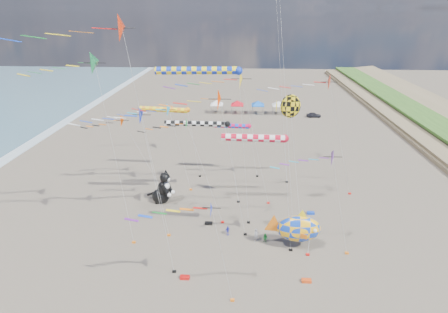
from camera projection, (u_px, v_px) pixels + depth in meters
name	position (u px, v px, depth m)	size (l,w,h in m)	color
ground	(233.00, 303.00, 30.71)	(260.00, 260.00, 0.00)	brown
delta_kite_1	(82.00, 67.00, 31.26)	(9.25, 2.30, 20.54)	#197B40
delta_kite_2	(127.00, 119.00, 34.58)	(9.74, 2.08, 15.20)	#0F25B4
delta_kite_3	(157.00, 112.00, 45.55)	(10.76, 2.03, 12.81)	#26A3DF
delta_kite_4	(120.00, 124.00, 44.65)	(10.00, 1.86, 11.48)	#F35306
delta_kite_5	(99.00, 32.00, 25.82)	(13.91, 2.32, 23.79)	red
delta_kite_6	(245.00, 80.00, 40.22)	(11.60, 2.62, 17.87)	yellow
delta_kite_8	(328.00, 155.00, 32.67)	(7.90, 1.88, 12.49)	#6925A5
delta_kite_9	(187.00, 208.00, 27.47)	(8.71, 1.60, 10.67)	#1C34D0
delta_kite_10	(210.00, 100.00, 34.03)	(11.28, 2.46, 17.14)	#F43C01
delta_kite_11	(324.00, 82.00, 42.94)	(12.54, 2.26, 16.95)	red
delta_kite_12	(176.00, 130.00, 37.91)	(9.46, 1.61, 12.98)	green
windsock_0	(234.00, 126.00, 50.80)	(6.79, 0.72, 8.51)	#CB0E40
windsock_1	(166.00, 110.00, 49.93)	(8.59, 0.78, 10.96)	orange
windsock_2	(257.00, 139.00, 32.63)	(7.58, 0.76, 13.14)	red
windsock_3	(199.00, 124.00, 42.67)	(9.39, 0.71, 11.29)	black
windsock_4	(201.00, 71.00, 35.39)	(10.16, 0.83, 18.52)	#1230B8
angelfish_kite	(289.00, 107.00, 38.20)	(3.74, 3.02, 15.37)	yellow
cat_inflatable	(162.00, 186.00, 45.83)	(3.55, 1.77, 4.79)	black
fish_inflatable	(298.00, 229.00, 36.63)	(6.16, 2.51, 4.95)	#133EBA
person_adult	(256.00, 235.00, 38.50)	(0.60, 0.39, 1.64)	gray
child_green	(265.00, 238.00, 38.44)	(0.57, 0.44, 1.17)	#187F2C
child_blue	(228.00, 231.00, 39.77)	(0.67, 0.28, 1.14)	#282DBE
kite_bag_0	(306.00, 281.00, 33.05)	(0.90, 0.44, 0.30)	#D64212
kite_bag_1	(209.00, 223.00, 41.86)	(0.90, 0.44, 0.30)	black
kite_bag_2	(311.00, 213.00, 43.97)	(0.90, 0.44, 0.30)	#133ABF
kite_bag_3	(185.00, 277.00, 33.45)	(0.90, 0.44, 0.30)	red
tent_row	(248.00, 101.00, 84.50)	(19.20, 4.20, 3.80)	white
parked_car	(314.00, 115.00, 82.83)	(1.36, 3.38, 1.15)	#26262D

